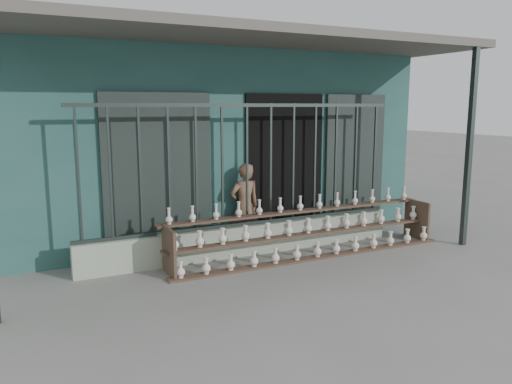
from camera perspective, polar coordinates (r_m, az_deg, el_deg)
name	(u,v)px	position (r m, az deg, el deg)	size (l,w,h in m)	color
ground	(290,281)	(6.50, 3.95, -10.09)	(60.00, 60.00, 0.00)	slate
workshop_building	(184,136)	(10.01, -8.20, 6.34)	(7.40, 6.60, 3.21)	#27534F
parapet_wall	(247,240)	(7.53, -1.01, -5.47)	(5.00, 0.20, 0.45)	#A1B097
security_fence	(247,165)	(7.31, -1.04, 3.05)	(5.00, 0.04, 1.80)	#283330
shelf_rack	(309,231)	(7.53, 6.07, -4.45)	(4.50, 0.68, 0.85)	brown
elderly_woman	(245,206)	(7.74, -1.31, -1.65)	(0.49, 0.32, 1.34)	brown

